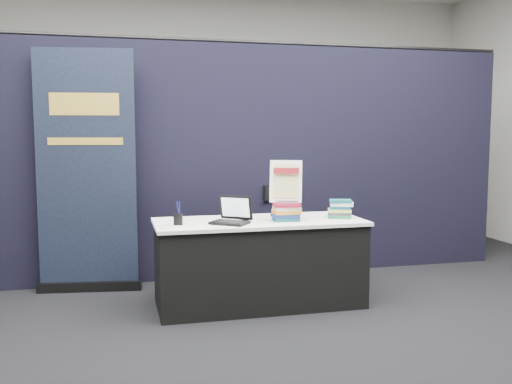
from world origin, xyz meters
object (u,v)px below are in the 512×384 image
object	(u,v)px
book_stack_tall	(287,212)
book_stack_short	(341,209)
laptop	(229,217)
info_sign	(286,182)
pullup_banner	(87,185)
stacking_chair	(285,226)
display_table	(259,262)

from	to	relation	value
book_stack_tall	book_stack_short	distance (m)	0.51
laptop	info_sign	world-z (taller)	info_sign
book_stack_tall	pullup_banner	distance (m)	1.92
info_sign	stacking_chair	bearing A→B (deg)	93.16
book_stack_tall	book_stack_short	xyz separation A→B (m)	(0.51, 0.04, 0.00)
book_stack_short	stacking_chair	bearing A→B (deg)	103.94
display_table	stacking_chair	world-z (taller)	stacking_chair
laptop	stacking_chair	world-z (taller)	laptop
pullup_banner	book_stack_short	bearing A→B (deg)	-14.01
laptop	stacking_chair	size ratio (longest dim) A/B	0.40
display_table	book_stack_short	world-z (taller)	book_stack_short
book_stack_tall	info_sign	bearing A→B (deg)	90.00
stacking_chair	info_sign	bearing A→B (deg)	-125.56
laptop	info_sign	bearing A→B (deg)	41.77
display_table	laptop	world-z (taller)	laptop
display_table	stacking_chair	bearing A→B (deg)	60.55
display_table	laptop	bearing A→B (deg)	-159.05
info_sign	pullup_banner	distance (m)	1.90
display_table	book_stack_tall	world-z (taller)	book_stack_tall
info_sign	pullup_banner	size ratio (longest dim) A/B	0.16
book_stack_tall	book_stack_short	size ratio (longest dim) A/B	1.09
laptop	book_stack_short	xyz separation A→B (m)	(1.02, 0.06, 0.03)
display_table	stacking_chair	xyz separation A→B (m)	(0.50, 0.88, 0.16)
display_table	book_stack_tall	bearing A→B (deg)	-23.68
pullup_banner	info_sign	bearing A→B (deg)	-20.02
laptop	info_sign	size ratio (longest dim) A/B	1.02
book_stack_tall	info_sign	distance (m)	0.26
display_table	pullup_banner	distance (m)	1.79
display_table	laptop	xyz separation A→B (m)	(-0.29, -0.11, 0.43)
laptop	display_table	bearing A→B (deg)	57.51
pullup_banner	stacking_chair	bearing A→B (deg)	9.57
book_stack_short	stacking_chair	distance (m)	1.01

